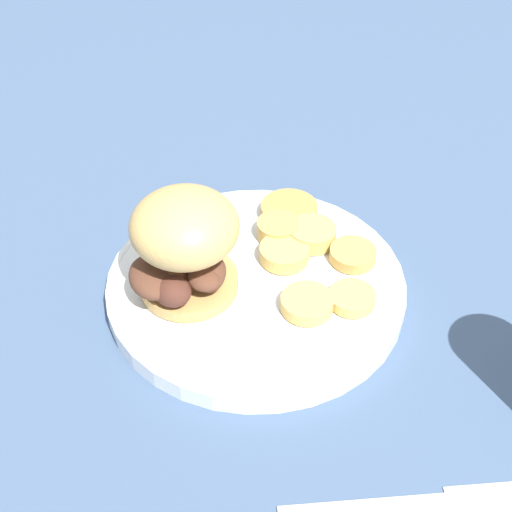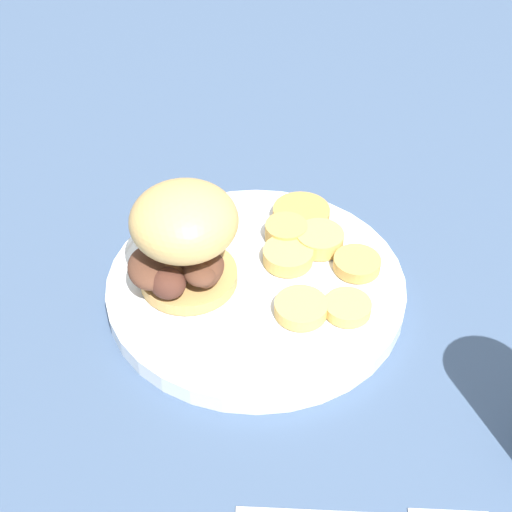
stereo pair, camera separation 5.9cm
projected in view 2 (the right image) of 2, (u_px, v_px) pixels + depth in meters
name	position (u px, v px, depth m)	size (l,w,h in m)	color
ground_plane	(256.00, 293.00, 0.62)	(4.00, 4.00, 0.00)	#3D5170
dinner_plate	(256.00, 285.00, 0.61)	(0.26, 0.26, 0.02)	white
sandwich	(181.00, 239.00, 0.57)	(0.10, 0.10, 0.09)	tan
potato_round_0	(286.00, 231.00, 0.64)	(0.04, 0.04, 0.02)	tan
potato_round_1	(357.00, 263.00, 0.61)	(0.04, 0.04, 0.01)	tan
potato_round_2	(301.00, 308.00, 0.57)	(0.04, 0.04, 0.01)	tan
potato_round_3	(288.00, 256.00, 0.62)	(0.04, 0.04, 0.01)	tan
potato_round_4	(301.00, 214.00, 0.66)	(0.05, 0.05, 0.01)	#BC8942
potato_round_5	(348.00, 307.00, 0.57)	(0.04, 0.04, 0.01)	tan
potato_round_6	(320.00, 239.00, 0.63)	(0.04, 0.04, 0.01)	tan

